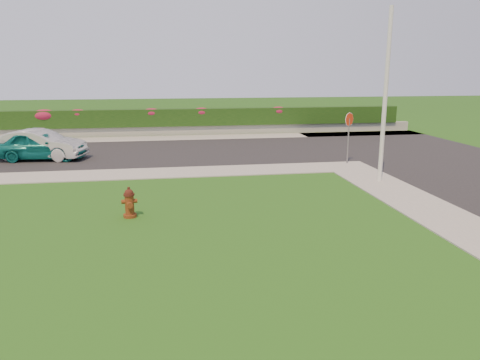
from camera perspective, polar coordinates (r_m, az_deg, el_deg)
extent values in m
plane|color=black|center=(10.97, -3.91, -9.13)|extent=(120.00, 120.00, 0.00)
cube|color=black|center=(24.80, -18.68, 2.97)|extent=(26.00, 8.00, 0.04)
cube|color=gray|center=(20.20, -23.68, 0.31)|extent=(24.00, 2.00, 0.04)
cube|color=gray|center=(21.08, 12.93, 1.61)|extent=(2.00, 2.00, 0.04)
cube|color=gray|center=(29.39, -9.42, 5.03)|extent=(34.00, 2.00, 0.04)
cube|color=gray|center=(30.84, -9.44, 5.94)|extent=(34.00, 0.40, 0.60)
cube|color=black|center=(30.85, -9.50, 7.53)|extent=(32.00, 0.90, 1.10)
cylinder|color=#4D1A0C|center=(14.00, -13.25, -4.23)|extent=(0.38, 0.38, 0.09)
cylinder|color=#4D1A0C|center=(13.90, -13.32, -2.90)|extent=(0.26, 0.26, 0.59)
cylinder|color=black|center=(13.82, -13.39, -1.73)|extent=(0.32, 0.32, 0.06)
sphere|color=black|center=(13.81, -13.39, -1.60)|extent=(0.26, 0.26, 0.26)
cylinder|color=black|center=(13.78, -13.43, -1.01)|extent=(0.08, 0.08, 0.08)
cylinder|color=#4D1A0C|center=(13.87, -14.04, -2.59)|extent=(0.13, 0.14, 0.12)
cylinder|color=#4D1A0C|center=(13.88, -12.64, -2.50)|extent=(0.13, 0.14, 0.12)
cylinder|color=#4D1A0C|center=(13.73, -13.29, -3.00)|extent=(0.18, 0.16, 0.17)
imported|color=#0C615F|center=(23.81, -23.06, 3.93)|extent=(4.16, 1.94, 1.38)
imported|color=#B3B6BB|center=(23.99, -23.24, 4.00)|extent=(4.46, 2.52, 1.39)
cylinder|color=silver|center=(18.14, 17.29, 9.59)|extent=(0.16, 0.16, 6.37)
cylinder|color=slate|center=(21.59, 13.05, 4.61)|extent=(0.06, 0.06, 2.06)
cylinder|color=red|center=(21.47, 13.18, 7.20)|extent=(0.51, 0.37, 0.60)
cylinder|color=white|center=(21.47, 13.18, 7.20)|extent=(0.53, 0.38, 0.64)
ellipsoid|color=#A31C50|center=(31.57, -22.74, 7.28)|extent=(1.47, 0.94, 0.73)
ellipsoid|color=#A31C50|center=(31.16, -19.15, 7.64)|extent=(1.13, 0.73, 0.57)
ellipsoid|color=#A31C50|center=(30.73, -10.74, 8.04)|extent=(1.19, 0.76, 0.59)
ellipsoid|color=#A31C50|center=(30.82, -4.74, 8.24)|extent=(1.19, 0.76, 0.59)
ellipsoid|color=#A31C50|center=(31.64, 4.66, 8.38)|extent=(1.18, 0.76, 0.59)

